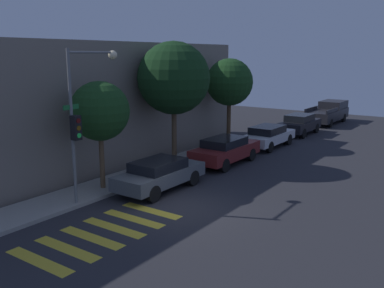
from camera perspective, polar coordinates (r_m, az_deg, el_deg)
ground_plane at (r=16.14m, az=-1.54°, el=-8.70°), size 60.00×60.00×0.00m
sidewalk at (r=18.82m, az=-12.00°, el=-5.70°), size 26.00×2.08×0.14m
building_row at (r=21.61m, az=-20.44°, el=4.41°), size 26.00×6.00×6.28m
crosswalk at (r=14.46m, az=-11.79°, el=-11.47°), size 5.28×2.60×0.00m
traffic_light_pole at (r=16.45m, az=-14.27°, el=4.70°), size 2.72×0.56×5.89m
sedan_near_corner at (r=18.15m, az=-4.34°, el=-3.98°), size 4.34×1.75×1.33m
sedan_middle at (r=22.45m, az=4.46°, el=-0.78°), size 4.54×1.79×1.41m
sedan_far_end at (r=26.93m, az=10.09°, el=1.11°), size 4.51×1.78×1.33m
sedan_tail_of_row at (r=31.71m, az=14.16°, el=2.64°), size 4.21×1.76×1.46m
pickup_truck at (r=37.69m, az=17.72°, el=4.05°), size 5.74×2.00×1.76m
tree_near_corner at (r=17.90m, az=-12.20°, el=4.27°), size 2.45×2.45×4.63m
tree_midblock at (r=21.46m, az=-2.45°, el=8.74°), size 3.62×3.62×6.33m
tree_far_end at (r=26.04m, az=5.01°, el=8.18°), size 2.83×2.83×5.45m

